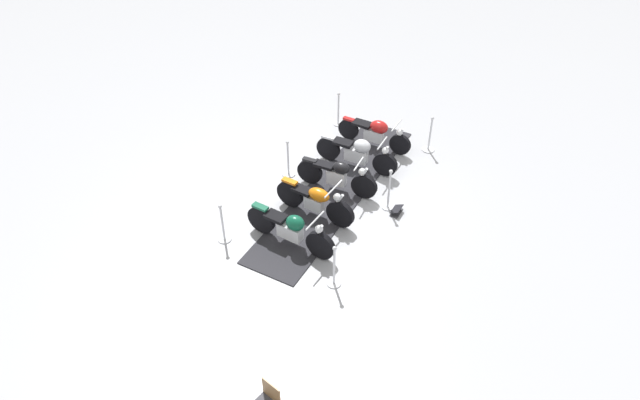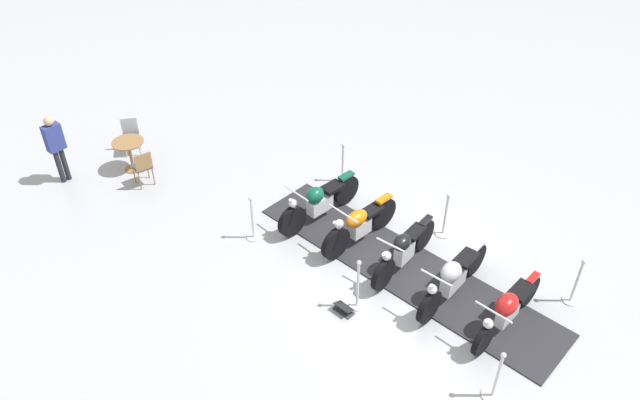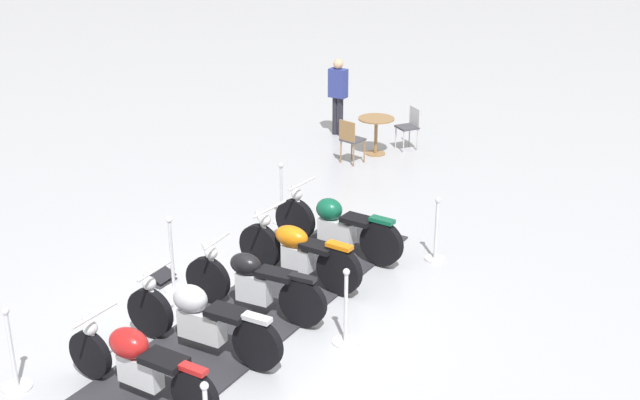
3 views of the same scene
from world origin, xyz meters
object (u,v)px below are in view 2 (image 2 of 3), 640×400
at_px(motorcycle_maroon, 508,309).
at_px(info_placard, 344,309).
at_px(motorcycle_copper, 359,224).
at_px(motorcycle_black, 404,250).
at_px(cafe_table, 129,149).
at_px(motorcycle_forest, 319,201).
at_px(cafe_chair_across_table, 130,133).
at_px(stanchion_right_front, 253,224).
at_px(cafe_chair_near_table, 143,166).
at_px(motorcycle_chrome, 453,278).
at_px(stanchion_left_front, 343,169).
at_px(stanchion_left_mid, 444,222).
at_px(stanchion_left_rear, 575,287).
at_px(bystander_person, 55,143).
at_px(stanchion_right_mid, 358,290).
at_px(stanchion_right_rear, 495,384).

distance_m(motorcycle_maroon, info_placard, 2.92).
xyz_separation_m(motorcycle_copper, motorcycle_black, (0.94, -0.64, 0.00)).
height_order(motorcycle_black, cafe_table, motorcycle_black).
xyz_separation_m(motorcycle_forest, motorcycle_copper, (0.94, -0.64, 0.00)).
distance_m(cafe_table, cafe_chair_across_table, 0.82).
relative_size(stanchion_right_front, cafe_chair_near_table, 1.17).
distance_m(motorcycle_black, cafe_chair_near_table, 6.43).
bearing_deg(motorcycle_chrome, motorcycle_copper, -92.41).
bearing_deg(stanchion_left_front, info_placard, -82.73).
bearing_deg(stanchion_right_front, cafe_chair_near_table, 153.62).
distance_m(motorcycle_maroon, cafe_chair_across_table, 9.97).
bearing_deg(motorcycle_copper, motorcycle_black, 93.33).
bearing_deg(stanchion_left_mid, motorcycle_black, -124.32).
xyz_separation_m(motorcycle_black, cafe_table, (-6.69, 2.53, 0.10)).
height_order(motorcycle_maroon, stanchion_left_rear, stanchion_left_rear).
distance_m(motorcycle_maroon, bystander_person, 10.47).
relative_size(stanchion_left_mid, stanchion_left_rear, 1.01).
bearing_deg(stanchion_left_mid, stanchion_right_mid, -124.40).
height_order(stanchion_right_rear, stanchion_right_front, stanchion_right_front).
bearing_deg(cafe_table, stanchion_right_front, -30.26).
bearing_deg(motorcycle_maroon, motorcycle_forest, -89.53).
distance_m(cafe_chair_near_table, cafe_chair_across_table, 1.60).
height_order(stanchion_left_mid, info_placard, stanchion_left_mid).
bearing_deg(stanchion_left_front, cafe_chair_across_table, 175.01).
xyz_separation_m(stanchion_left_rear, cafe_table, (-9.88, 2.95, 0.22)).
height_order(stanchion_left_front, cafe_chair_near_table, stanchion_left_front).
bearing_deg(stanchion_left_front, stanchion_right_front, -124.40).
relative_size(motorcycle_maroon, cafe_chair_near_table, 2.01).
distance_m(motorcycle_black, bystander_person, 8.33).
xyz_separation_m(stanchion_right_mid, info_placard, (-0.23, -0.18, -0.36)).
distance_m(stanchion_right_rear, cafe_chair_across_table, 10.50).
distance_m(motorcycle_maroon, stanchion_left_rear, 1.59).
bearing_deg(motorcycle_chrome, info_placard, -38.55).
bearing_deg(motorcycle_black, motorcycle_maroon, 85.09).
height_order(motorcycle_chrome, cafe_table, motorcycle_chrome).
distance_m(stanchion_right_front, info_placard, 2.81).
distance_m(motorcycle_forest, motorcycle_chrome, 3.41).
height_order(motorcycle_chrome, bystander_person, bystander_person).
bearing_deg(stanchion_left_rear, stanchion_right_mid, -169.58).
xyz_separation_m(stanchion_left_rear, cafe_chair_across_table, (-10.17, 3.72, 0.17)).
relative_size(motorcycle_copper, cafe_chair_near_table, 1.90).
xyz_separation_m(stanchion_right_front, stanchion_left_rear, (6.34, -0.89, 0.01)).
distance_m(motorcycle_black, motorcycle_maroon, 2.27).
bearing_deg(stanchion_right_front, stanchion_left_mid, 10.42).
bearing_deg(motorcycle_chrome, motorcycle_forest, -92.25).
distance_m(motorcycle_black, motorcycle_chrome, 1.14).
relative_size(stanchion_right_front, cafe_chair_across_table, 1.20).
relative_size(motorcycle_copper, stanchion_right_rear, 1.64).
relative_size(motorcycle_black, stanchion_left_front, 1.85).
xyz_separation_m(motorcycle_chrome, motorcycle_maroon, (0.93, -0.65, -0.00)).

